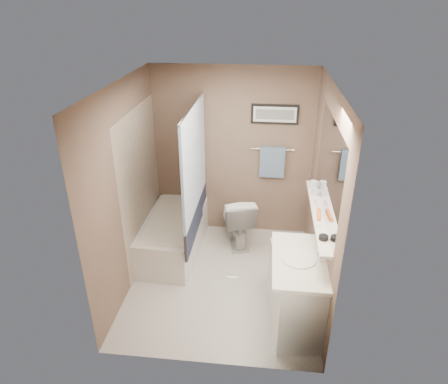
# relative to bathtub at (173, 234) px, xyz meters

# --- Properties ---
(ground) EXTENTS (2.50, 2.50, 0.00)m
(ground) POSITION_rel_bathtub_xyz_m (0.75, -0.59, -0.25)
(ground) COLOR beige
(ground) RESTS_ON ground
(ceiling) EXTENTS (2.20, 2.50, 0.04)m
(ceiling) POSITION_rel_bathtub_xyz_m (0.75, -0.59, 2.13)
(ceiling) COLOR silver
(ceiling) RESTS_ON wall_back
(wall_back) EXTENTS (2.20, 0.04, 2.40)m
(wall_back) POSITION_rel_bathtub_xyz_m (0.75, 0.64, 0.95)
(wall_back) COLOR brown
(wall_back) RESTS_ON ground
(wall_front) EXTENTS (2.20, 0.04, 2.40)m
(wall_front) POSITION_rel_bathtub_xyz_m (0.75, -1.82, 0.95)
(wall_front) COLOR brown
(wall_front) RESTS_ON ground
(wall_left) EXTENTS (0.04, 2.50, 2.40)m
(wall_left) POSITION_rel_bathtub_xyz_m (-0.33, -0.59, 0.95)
(wall_left) COLOR brown
(wall_left) RESTS_ON ground
(wall_right) EXTENTS (0.04, 2.50, 2.40)m
(wall_right) POSITION_rel_bathtub_xyz_m (1.83, -0.59, 0.95)
(wall_right) COLOR brown
(wall_right) RESTS_ON ground
(tile_surround) EXTENTS (0.02, 1.55, 2.00)m
(tile_surround) POSITION_rel_bathtub_xyz_m (-0.34, -0.09, 0.75)
(tile_surround) COLOR tan
(tile_surround) RESTS_ON wall_left
(curtain_rod) EXTENTS (0.02, 1.55, 0.02)m
(curtain_rod) POSITION_rel_bathtub_xyz_m (0.35, -0.09, 1.80)
(curtain_rod) COLOR silver
(curtain_rod) RESTS_ON wall_left
(curtain_upper) EXTENTS (0.03, 1.45, 1.28)m
(curtain_upper) POSITION_rel_bathtub_xyz_m (0.35, -0.09, 1.15)
(curtain_upper) COLOR white
(curtain_upper) RESTS_ON curtain_rod
(curtain_lower) EXTENTS (0.03, 1.45, 0.36)m
(curtain_lower) POSITION_rel_bathtub_xyz_m (0.35, -0.09, 0.33)
(curtain_lower) COLOR #222940
(curtain_lower) RESTS_ON curtain_rod
(mirror) EXTENTS (0.02, 1.60, 1.00)m
(mirror) POSITION_rel_bathtub_xyz_m (1.84, -0.74, 1.37)
(mirror) COLOR silver
(mirror) RESTS_ON wall_right
(shelf) EXTENTS (0.12, 1.60, 0.03)m
(shelf) POSITION_rel_bathtub_xyz_m (1.79, -0.74, 0.85)
(shelf) COLOR silver
(shelf) RESTS_ON wall_right
(towel_bar) EXTENTS (0.60, 0.02, 0.02)m
(towel_bar) POSITION_rel_bathtub_xyz_m (1.30, 0.62, 1.05)
(towel_bar) COLOR silver
(towel_bar) RESTS_ON wall_back
(towel) EXTENTS (0.34, 0.05, 0.44)m
(towel) POSITION_rel_bathtub_xyz_m (1.30, 0.60, 0.87)
(towel) COLOR #87A8C5
(towel) RESTS_ON towel_bar
(art_frame) EXTENTS (0.62, 0.02, 0.26)m
(art_frame) POSITION_rel_bathtub_xyz_m (1.30, 0.64, 1.53)
(art_frame) COLOR black
(art_frame) RESTS_ON wall_back
(art_mat) EXTENTS (0.56, 0.00, 0.20)m
(art_mat) POSITION_rel_bathtub_xyz_m (1.30, 0.62, 1.53)
(art_mat) COLOR white
(art_mat) RESTS_ON art_frame
(art_image) EXTENTS (0.50, 0.00, 0.13)m
(art_image) POSITION_rel_bathtub_xyz_m (1.30, 0.62, 1.53)
(art_image) COLOR #595959
(art_image) RESTS_ON art_mat
(door) EXTENTS (0.80, 0.02, 2.00)m
(door) POSITION_rel_bathtub_xyz_m (1.30, -1.84, 0.75)
(door) COLOR silver
(door) RESTS_ON wall_front
(door_handle) EXTENTS (0.10, 0.02, 0.02)m
(door_handle) POSITION_rel_bathtub_xyz_m (0.97, -1.78, 0.75)
(door_handle) COLOR silver
(door_handle) RESTS_ON door
(bathtub) EXTENTS (0.77, 1.53, 0.50)m
(bathtub) POSITION_rel_bathtub_xyz_m (0.00, 0.00, 0.00)
(bathtub) COLOR white
(bathtub) RESTS_ON ground
(tub_rim) EXTENTS (0.56, 1.36, 0.02)m
(tub_rim) POSITION_rel_bathtub_xyz_m (-0.00, 0.00, 0.25)
(tub_rim) COLOR white
(tub_rim) RESTS_ON bathtub
(toilet) EXTENTS (0.60, 0.82, 0.75)m
(toilet) POSITION_rel_bathtub_xyz_m (0.85, 0.29, 0.13)
(toilet) COLOR silver
(toilet) RESTS_ON ground
(vanity) EXTENTS (0.60, 0.95, 0.80)m
(vanity) POSITION_rel_bathtub_xyz_m (1.60, -1.23, 0.15)
(vanity) COLOR white
(vanity) RESTS_ON ground
(countertop) EXTENTS (0.54, 0.96, 0.04)m
(countertop) POSITION_rel_bathtub_xyz_m (1.59, -1.23, 0.57)
(countertop) COLOR white
(countertop) RESTS_ON vanity
(sink_basin) EXTENTS (0.34, 0.34, 0.01)m
(sink_basin) POSITION_rel_bathtub_xyz_m (1.58, -1.23, 0.60)
(sink_basin) COLOR white
(sink_basin) RESTS_ON countertop
(faucet_spout) EXTENTS (0.02, 0.02, 0.10)m
(faucet_spout) POSITION_rel_bathtub_xyz_m (1.78, -1.23, 0.64)
(faucet_spout) COLOR white
(faucet_spout) RESTS_ON countertop
(faucet_knob) EXTENTS (0.05, 0.05, 0.05)m
(faucet_knob) POSITION_rel_bathtub_xyz_m (1.78, -1.13, 0.62)
(faucet_knob) COLOR white
(faucet_knob) RESTS_ON countertop
(candle_bowl_near) EXTENTS (0.09, 0.09, 0.04)m
(candle_bowl_near) POSITION_rel_bathtub_xyz_m (1.79, -1.27, 0.89)
(candle_bowl_near) COLOR black
(candle_bowl_near) RESTS_ON shelf
(hair_brush_front) EXTENTS (0.06, 0.22, 0.04)m
(hair_brush_front) POSITION_rel_bathtub_xyz_m (1.79, -0.83, 0.89)
(hair_brush_front) COLOR orange
(hair_brush_front) RESTS_ON shelf
(pink_comb) EXTENTS (0.03, 0.16, 0.01)m
(pink_comb) POSITION_rel_bathtub_xyz_m (1.79, -0.54, 0.87)
(pink_comb) COLOR pink
(pink_comb) RESTS_ON shelf
(glass_jar) EXTENTS (0.08, 0.08, 0.10)m
(glass_jar) POSITION_rel_bathtub_xyz_m (1.79, -0.17, 0.92)
(glass_jar) COLOR silver
(glass_jar) RESTS_ON shelf
(soap_bottle) EXTENTS (0.07, 0.07, 0.13)m
(soap_bottle) POSITION_rel_bathtub_xyz_m (1.79, -0.34, 0.93)
(soap_bottle) COLOR #999999
(soap_bottle) RESTS_ON shelf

